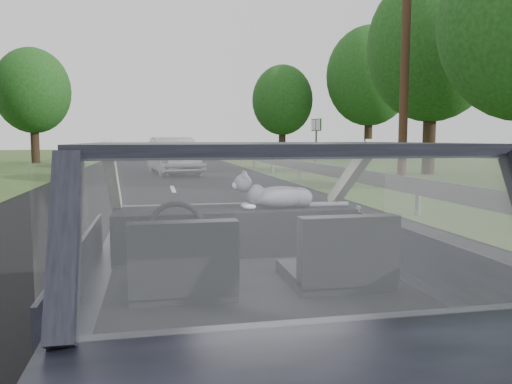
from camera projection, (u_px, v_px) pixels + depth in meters
name	position (u px, v px, depth m)	size (l,w,h in m)	color
subject_car	(253.00, 272.00, 2.77)	(1.80, 4.00, 1.45)	black
dashboard	(235.00, 230.00, 3.37)	(1.58, 0.45, 0.30)	black
driver_seat	(183.00, 261.00, 2.39)	(0.50, 0.72, 0.42)	black
passenger_seat	(340.00, 253.00, 2.55)	(0.50, 0.72, 0.42)	black
steering_wheel	(177.00, 230.00, 2.99)	(0.36, 0.36, 0.04)	black
cat	(281.00, 196.00, 3.35)	(0.57, 0.18, 0.26)	slate
guardrail	(337.00, 172.00, 13.38)	(0.05, 90.00, 0.32)	#9C9C9C
other_car	(174.00, 156.00, 20.81)	(1.85, 4.70, 1.54)	#AEAEAE
highway_sign	(316.00, 144.00, 24.23)	(0.10, 0.98, 2.44)	#124618
utility_pole	(405.00, 50.00, 15.45)	(0.27, 0.27, 8.45)	#432C1D
tree_1	(431.00, 77.00, 20.37)	(5.28, 5.28, 8.00)	#153B0F
tree_2	(282.00, 114.00, 35.05)	(4.25, 4.25, 6.44)	#153B0F
tree_3	(369.00, 96.00, 33.17)	(5.72, 5.72, 8.66)	#153B0F
tree_6	(33.00, 108.00, 29.91)	(4.42, 4.42, 6.69)	#153B0F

